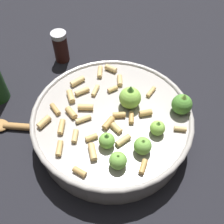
% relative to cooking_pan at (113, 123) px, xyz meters
% --- Properties ---
extents(ground_plane, '(2.40, 2.40, 0.00)m').
position_rel_cooking_pan_xyz_m(ground_plane, '(0.00, -0.00, -0.04)').
color(ground_plane, black).
extents(cooking_pan, '(0.33, 0.33, 0.12)m').
position_rel_cooking_pan_xyz_m(cooking_pan, '(0.00, 0.00, 0.00)').
color(cooking_pan, '#9E9993').
rests_on(cooking_pan, ground).
extents(pepper_shaker, '(0.04, 0.04, 0.09)m').
position_rel_cooking_pan_xyz_m(pepper_shaker, '(0.20, -0.20, 0.00)').
color(pepper_shaker, '#33140F').
rests_on(pepper_shaker, ground).
extents(wooden_spoon, '(0.26, 0.07, 0.02)m').
position_rel_cooking_pan_xyz_m(wooden_spoon, '(0.17, 0.04, -0.03)').
color(wooden_spoon, '#9E703D').
rests_on(wooden_spoon, ground).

